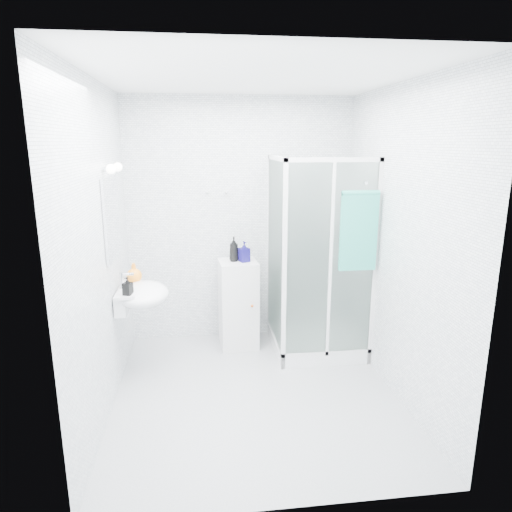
{
  "coord_description": "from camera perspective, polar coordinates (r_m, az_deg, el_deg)",
  "views": [
    {
      "loc": [
        -0.44,
        -3.54,
        2.13
      ],
      "look_at": [
        0.05,
        0.35,
        1.15
      ],
      "focal_mm": 32.0,
      "sensor_mm": 36.0,
      "label": 1
    }
  ],
  "objects": [
    {
      "name": "room",
      "position": [
        3.66,
        -0.1,
        0.94
      ],
      "size": [
        2.4,
        2.6,
        2.6
      ],
      "color": "white",
      "rests_on": "ground"
    },
    {
      "name": "shower_enclosure",
      "position": [
        4.75,
        6.85,
        -6.81
      ],
      "size": [
        0.9,
        0.95,
        2.0
      ],
      "color": "white",
      "rests_on": "ground"
    },
    {
      "name": "wall_basin",
      "position": [
        4.24,
        -14.25,
        -4.74
      ],
      "size": [
        0.46,
        0.56,
        0.35
      ],
      "color": "white",
      "rests_on": "ground"
    },
    {
      "name": "mirror",
      "position": [
        4.11,
        -17.61,
        4.56
      ],
      "size": [
        0.02,
        0.6,
        0.7
      ],
      "primitive_type": "cube",
      "color": "white",
      "rests_on": "room"
    },
    {
      "name": "vanity_lights",
      "position": [
        4.05,
        -17.35,
        10.46
      ],
      "size": [
        0.1,
        0.4,
        0.08
      ],
      "color": "silver",
      "rests_on": "room"
    },
    {
      "name": "wall_hooks",
      "position": [
        4.82,
        -4.92,
        7.91
      ],
      "size": [
        0.23,
        0.06,
        0.03
      ],
      "color": "silver",
      "rests_on": "room"
    },
    {
      "name": "storage_cabinet",
      "position": [
        4.85,
        -2.23,
        -6.02
      ],
      "size": [
        0.41,
        0.43,
        0.93
      ],
      "rotation": [
        0.0,
        0.0,
        0.07
      ],
      "color": "silver",
      "rests_on": "ground"
    },
    {
      "name": "hand_towel",
      "position": [
        4.22,
        12.74,
        3.3
      ],
      "size": [
        0.34,
        0.05,
        0.73
      ],
      "color": "teal",
      "rests_on": "shower_enclosure"
    },
    {
      "name": "shampoo_bottle_a",
      "position": [
        4.69,
        -2.79,
        0.87
      ],
      "size": [
        0.1,
        0.1,
        0.26
      ],
      "primitive_type": "imported",
      "rotation": [
        0.0,
        0.0,
        -0.05
      ],
      "color": "black",
      "rests_on": "storage_cabinet"
    },
    {
      "name": "shampoo_bottle_b",
      "position": [
        4.67,
        -1.48,
        0.55
      ],
      "size": [
        0.12,
        0.13,
        0.21
      ],
      "primitive_type": "imported",
      "rotation": [
        0.0,
        0.0,
        0.38
      ],
      "color": "#130E56",
      "rests_on": "storage_cabinet"
    },
    {
      "name": "soap_dispenser_orange",
      "position": [
        4.37,
        -15.01,
        -2.04
      ],
      "size": [
        0.16,
        0.16,
        0.18
      ],
      "primitive_type": "imported",
      "rotation": [
        0.0,
        0.0,
        0.1
      ],
      "color": "orange",
      "rests_on": "wall_basin"
    },
    {
      "name": "soap_dispenser_black",
      "position": [
        4.04,
        -15.76,
        -3.63
      ],
      "size": [
        0.09,
        0.1,
        0.16
      ],
      "primitive_type": "imported",
      "rotation": [
        0.0,
        0.0,
        -0.43
      ],
      "color": "black",
      "rests_on": "wall_basin"
    }
  ]
}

